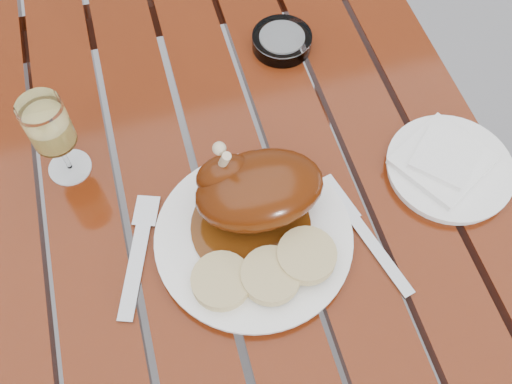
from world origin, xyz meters
TOP-DOWN VIEW (x-y plane):
  - ground at (0.00, 0.00)m, footprint 60.00×60.00m
  - table at (0.00, 0.00)m, footprint 0.80×1.20m
  - dinner_plate at (-0.00, -0.02)m, footprint 0.28×0.28m
  - roast_duck at (0.01, 0.02)m, footprint 0.19×0.17m
  - bread_dumplings at (-0.00, -0.08)m, footprint 0.20×0.09m
  - wine_glass at (-0.24, 0.17)m, footprint 0.07×0.07m
  - side_plate at (0.31, 0.01)m, footprint 0.21×0.21m
  - napkin at (0.30, 0.02)m, footprint 0.17×0.16m
  - ashtray at (0.14, 0.33)m, footprint 0.14×0.14m
  - fork at (-0.17, -0.01)m, footprint 0.08×0.17m
  - knife at (0.16, -0.07)m, footprint 0.06×0.18m

SIDE VIEW (x-z plane):
  - ground at x=0.00m, z-range 0.00..0.00m
  - table at x=0.00m, z-range 0.00..0.75m
  - knife at x=0.16m, z-range 0.75..0.76m
  - fork at x=-0.17m, z-range 0.75..0.76m
  - side_plate at x=0.31m, z-range 0.75..0.77m
  - dinner_plate at x=0.00m, z-range 0.75..0.77m
  - ashtray at x=0.14m, z-range 0.75..0.78m
  - napkin at x=0.30m, z-range 0.77..0.78m
  - bread_dumplings at x=0.00m, z-range 0.77..0.79m
  - roast_duck at x=0.01m, z-range 0.75..0.88m
  - wine_glass at x=-0.24m, z-range 0.75..0.90m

